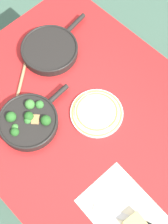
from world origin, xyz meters
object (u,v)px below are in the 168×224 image
dinner_plate_stack (97,112)px  skillet_broccoli (28,121)px  grater_knife (130,219)px  wooden_spoon (24,69)px  skillet_eggs (50,49)px

dinner_plate_stack → skillet_broccoli: bearing=54.4°
skillet_broccoli → grater_knife: bearing=-90.9°
wooden_spoon → dinner_plate_stack: 0.43m
skillet_eggs → dinner_plate_stack: (-0.40, 0.08, -0.01)m
wooden_spoon → grater_knife: 0.85m
skillet_eggs → grater_knife: skillet_eggs is taller
skillet_eggs → dinner_plate_stack: 0.41m
grater_knife → dinner_plate_stack: (0.42, -0.24, 0.00)m
skillet_broccoli → wooden_spoon: size_ratio=1.34×
wooden_spoon → skillet_broccoli: bearing=-163.6°
skillet_broccoli → dinner_plate_stack: size_ratio=1.57×
skillet_eggs → grater_knife: bearing=-118.3°
dinner_plate_stack → wooden_spoon: bearing=11.5°
skillet_broccoli → wooden_spoon: 0.29m
grater_knife → dinner_plate_stack: bearing=-55.8°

